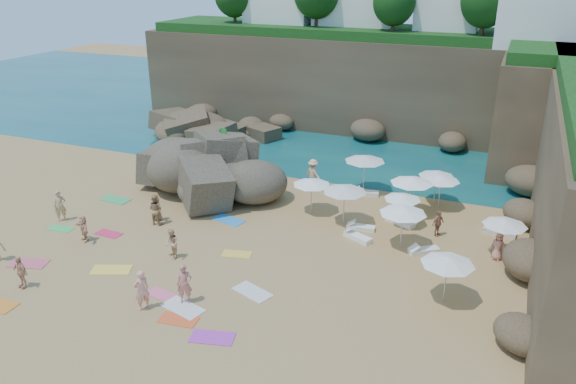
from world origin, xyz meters
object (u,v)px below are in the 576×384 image
at_px(parasol_1, 403,197).
at_px(person_stand_1, 155,209).
at_px(person_stand_5, 184,173).
at_px(lounger_0, 365,193).
at_px(person_stand_3, 438,223).
at_px(person_stand_2, 313,173).
at_px(parasol_0, 365,158).
at_px(parasol_2, 437,174).
at_px(person_stand_6, 142,290).
at_px(person_stand_0, 60,206).
at_px(person_stand_4, 498,246).
at_px(flag_pole, 221,145).
at_px(rock_outcrop, 190,199).

bearing_deg(parasol_1, person_stand_1, -158.49).
distance_m(person_stand_1, person_stand_5, 6.41).
height_order(lounger_0, person_stand_3, person_stand_3).
height_order(parasol_1, person_stand_2, parasol_1).
bearing_deg(parasol_1, person_stand_2, 150.90).
relative_size(parasol_1, person_stand_5, 1.38).
distance_m(person_stand_1, person_stand_3, 16.00).
distance_m(lounger_0, person_stand_3, 6.67).
xyz_separation_m(parasol_0, parasol_2, (4.63, -0.12, -0.36)).
xyz_separation_m(parasol_1, parasol_2, (1.25, 4.15, 0.12)).
height_order(parasol_2, person_stand_6, parasol_2).
xyz_separation_m(parasol_1, lounger_0, (-3.08, 3.62, -1.68)).
distance_m(lounger_0, person_stand_6, 17.20).
distance_m(parasol_0, parasol_2, 4.64).
height_order(lounger_0, person_stand_0, person_stand_0).
height_order(lounger_0, person_stand_4, person_stand_4).
xyz_separation_m(flag_pole, parasol_0, (9.82, 1.40, -0.08)).
height_order(person_stand_0, person_stand_4, person_stand_0).
height_order(person_stand_2, person_stand_3, person_stand_2).
relative_size(parasol_2, person_stand_4, 1.48).
distance_m(rock_outcrop, lounger_0, 11.30).
height_order(parasol_1, parasol_2, parasol_2).
height_order(lounger_0, person_stand_1, person_stand_1).
distance_m(parasol_0, person_stand_0, 18.90).
bearing_deg(lounger_0, person_stand_3, -50.45).
distance_m(lounger_0, person_stand_2, 3.77).
height_order(flag_pole, parasol_2, flag_pole).
relative_size(parasol_2, person_stand_3, 1.49).
bearing_deg(lounger_0, person_stand_0, -157.92).
height_order(parasol_1, person_stand_5, parasol_1).
bearing_deg(lounger_0, rock_outcrop, -166.07).
xyz_separation_m(rock_outcrop, person_stand_4, (18.60, -0.69, 0.75)).
height_order(flag_pole, person_stand_1, flag_pole).
bearing_deg(lounger_0, person_stand_5, -179.59).
relative_size(person_stand_1, person_stand_2, 0.95).
height_order(person_stand_2, person_stand_6, person_stand_2).
relative_size(rock_outcrop, person_stand_5, 5.96).
bearing_deg(person_stand_3, person_stand_6, 170.44).
xyz_separation_m(parasol_0, person_stand_3, (5.52, -4.76, -1.55)).
bearing_deg(person_stand_6, person_stand_3, 165.54).
relative_size(flag_pole, person_stand_1, 2.03).
bearing_deg(person_stand_1, lounger_0, -140.11).
distance_m(rock_outcrop, parasol_1, 13.42).
xyz_separation_m(parasol_0, parasol_1, (3.38, -4.27, -0.48)).
xyz_separation_m(person_stand_1, person_stand_5, (-1.93, 6.11, -0.16)).
bearing_deg(parasol_1, parasol_2, 73.29).
xyz_separation_m(rock_outcrop, parasol_0, (9.84, 5.63, 2.29)).
distance_m(flag_pole, parasol_1, 13.53).
relative_size(person_stand_1, person_stand_5, 1.21).
distance_m(rock_outcrop, person_stand_2, 8.31).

